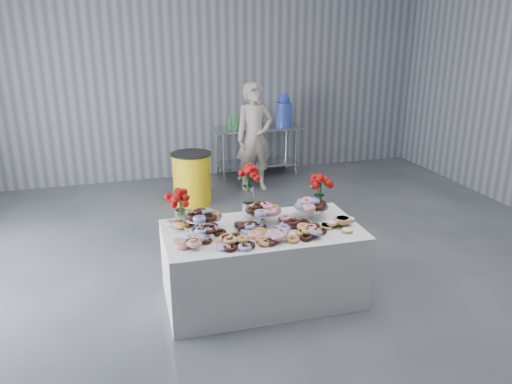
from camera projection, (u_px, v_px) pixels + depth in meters
ground at (298, 299)px, 5.02m from camera, size 9.00×9.00×0.00m
room_walls at (274, 23)px, 4.14m from camera, size 8.04×9.04×4.02m
display_table at (262, 264)px, 4.94m from camera, size 1.93×1.05×0.75m
prep_table at (256, 143)px, 8.74m from camera, size 1.50×0.60×0.90m
donut_mounds at (264, 227)px, 4.76m from camera, size 1.83×0.85×0.09m
cake_stand_left at (203, 215)px, 4.77m from camera, size 0.36×0.36×0.17m
cake_stand_mid at (263, 210)px, 4.92m from camera, size 0.36×0.36×0.17m
cake_stand_right at (311, 205)px, 5.04m from camera, size 0.36×0.36×0.17m
danish_pile at (341, 222)px, 4.85m from camera, size 0.48×0.48×0.11m
bouquet_left at (180, 199)px, 4.76m from camera, size 0.26×0.26×0.42m
bouquet_right at (320, 184)px, 5.17m from camera, size 0.26×0.26×0.42m
bouquet_center at (248, 181)px, 5.00m from camera, size 0.26×0.26×0.57m
water_jug at (284, 111)px, 8.70m from camera, size 0.28×0.28×0.55m
drink_bottles at (240, 121)px, 8.43m from camera, size 0.54×0.08×0.27m
person at (254, 137)px, 7.99m from camera, size 0.68×0.49×1.75m
trash_barrel at (192, 178)px, 7.53m from camera, size 0.61×0.61×0.78m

